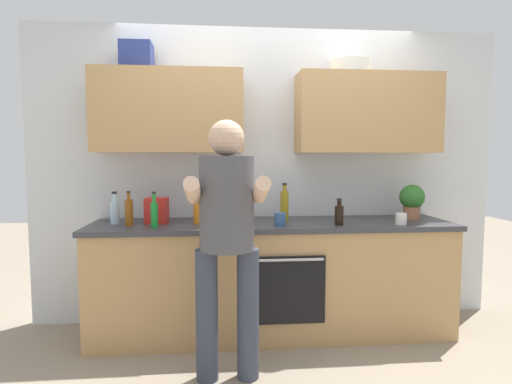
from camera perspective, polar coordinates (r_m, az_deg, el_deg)
ground_plane at (r=3.51m, az=2.26°, el=-18.87°), size 12.00×12.00×0.00m
back_wall_unit at (r=3.49m, az=1.72°, el=6.24°), size 4.00×0.38×2.50m
counter at (r=3.36m, az=2.29°, el=-11.80°), size 2.84×0.67×0.90m
person_standing at (r=2.56m, az=-4.05°, el=-5.15°), size 0.49×0.45×1.64m
bottle_soy at (r=3.18m, az=11.44°, el=-3.03°), size 0.07×0.07×0.20m
bottle_syrup at (r=3.24m, az=-17.21°, el=-2.60°), size 0.06×0.06×0.26m
bottle_soda at (r=3.08m, az=-13.92°, el=-2.90°), size 0.05×0.05×0.26m
bottle_oil at (r=3.32m, az=3.96°, el=-1.79°), size 0.07×0.07×0.31m
bottle_juice at (r=3.19m, az=-8.14°, el=-2.06°), size 0.06×0.06×0.30m
bottle_water at (r=3.35m, az=-18.98°, el=-2.57°), size 0.07×0.07×0.25m
cup_tea at (r=3.09m, az=3.34°, el=-3.79°), size 0.09×0.09×0.10m
cup_coffee at (r=3.34m, az=19.47°, el=-3.52°), size 0.08×0.08×0.09m
cup_stoneware at (r=3.43m, az=-2.51°, el=-2.86°), size 0.07×0.07×0.11m
mixing_bowl at (r=3.19m, az=-2.41°, el=-3.62°), size 0.24×0.24×0.09m
potted_herb at (r=3.64m, az=20.80°, el=-1.03°), size 0.20×0.20×0.29m
grocery_bag_crisps at (r=3.30m, az=-13.60°, el=-2.48°), size 0.18×0.16×0.20m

